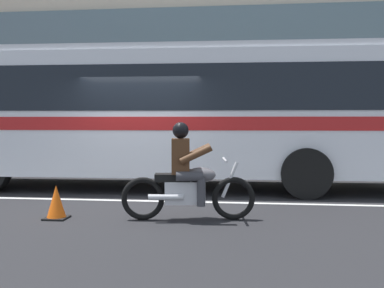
{
  "coord_description": "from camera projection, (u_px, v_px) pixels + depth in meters",
  "views": [
    {
      "loc": [
        2.14,
        -9.18,
        1.59
      ],
      "look_at": [
        1.17,
        -0.66,
        1.14
      ],
      "focal_mm": 41.74,
      "sensor_mm": 36.0,
      "label": 1
    }
  ],
  "objects": [
    {
      "name": "ground_plane",
      "position": [
        141.0,
        196.0,
        9.43
      ],
      "size": [
        60.0,
        60.0,
        0.0
      ],
      "primitive_type": "plane",
      "color": "black"
    },
    {
      "name": "sidewalk_curb",
      "position": [
        176.0,
        167.0,
        14.49
      ],
      "size": [
        28.0,
        3.8,
        0.15
      ],
      "primitive_type": "cube",
      "color": "gray",
      "rests_on": "ground_plane"
    },
    {
      "name": "lane_center_stripe",
      "position": [
        134.0,
        201.0,
        8.84
      ],
      "size": [
        26.6,
        0.14,
        0.01
      ],
      "primitive_type": "cube",
      "color": "silver",
      "rests_on": "ground_plane"
    },
    {
      "name": "transit_bus",
      "position": [
        160.0,
        108.0,
        10.5
      ],
      "size": [
        11.81,
        2.81,
        3.22
      ],
      "color": "silver",
      "rests_on": "ground_plane"
    },
    {
      "name": "motorcycle_with_rider",
      "position": [
        187.0,
        179.0,
        7.11
      ],
      "size": [
        2.13,
        0.67,
        1.56
      ],
      "color": "black",
      "rests_on": "ground_plane"
    },
    {
      "name": "fire_hydrant",
      "position": [
        345.0,
        157.0,
        13.01
      ],
      "size": [
        0.22,
        0.3,
        0.75
      ],
      "color": "gold",
      "rests_on": "sidewalk_curb"
    },
    {
      "name": "traffic_cone",
      "position": [
        56.0,
        203.0,
        7.21
      ],
      "size": [
        0.36,
        0.36,
        0.55
      ],
      "color": "#EA590F",
      "rests_on": "ground_plane"
    }
  ]
}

